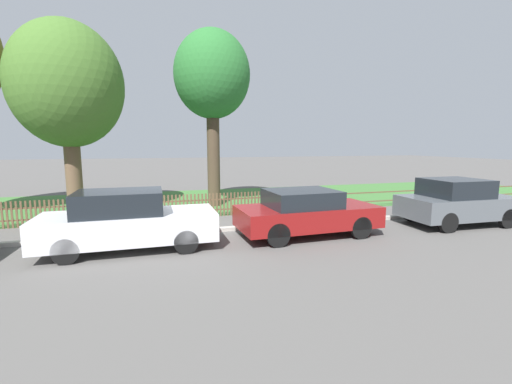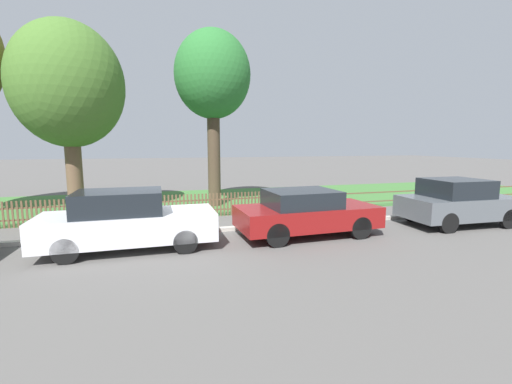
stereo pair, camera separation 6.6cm
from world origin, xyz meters
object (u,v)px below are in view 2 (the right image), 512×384
object	(u,v)px
tree_mid_park	(213,77)
parked_car_red_compact	(458,202)
parked_car_black_saloon	(127,221)
covered_motorcycle	(297,201)
parked_car_navy_estate	(306,212)
tree_behind_motorcycle	(68,86)

from	to	relation	value
tree_mid_park	parked_car_red_compact	bearing A→B (deg)	-39.14
parked_car_black_saloon	covered_motorcycle	world-z (taller)	parked_car_black_saloon
parked_car_black_saloon	tree_mid_park	distance (m)	8.18
parked_car_red_compact	tree_mid_park	bearing A→B (deg)	142.40
parked_car_navy_estate	covered_motorcycle	size ratio (longest dim) A/B	2.22
covered_motorcycle	parked_car_navy_estate	bearing A→B (deg)	-108.58
parked_car_navy_estate	tree_behind_motorcycle	size ratio (longest dim) A/B	0.58
parked_car_red_compact	tree_mid_park	world-z (taller)	tree_mid_park
parked_car_black_saloon	covered_motorcycle	xyz separation A→B (m)	(5.51, 1.89, -0.04)
tree_mid_park	parked_car_navy_estate	bearing A→B (deg)	-72.61
parked_car_navy_estate	covered_motorcycle	xyz separation A→B (m)	(0.49, 1.88, 0.02)
covered_motorcycle	parked_car_black_saloon	bearing A→B (deg)	-165.13
parked_car_black_saloon	tree_behind_motorcycle	distance (m)	7.24
covered_motorcycle	tree_behind_motorcycle	xyz separation A→B (m)	(-7.83, 3.59, 4.16)
covered_motorcycle	tree_behind_motorcycle	bearing A→B (deg)	151.32
parked_car_navy_estate	tree_behind_motorcycle	world-z (taller)	tree_behind_motorcycle
parked_car_navy_estate	parked_car_red_compact	distance (m)	5.51
parked_car_red_compact	covered_motorcycle	size ratio (longest dim) A/B	2.01
covered_motorcycle	tree_mid_park	xyz separation A→B (m)	(-2.31, 3.93, 4.82)
parked_car_navy_estate	parked_car_black_saloon	bearing A→B (deg)	177.84
parked_car_navy_estate	tree_mid_park	world-z (taller)	tree_mid_park
covered_motorcycle	tree_mid_park	world-z (taller)	tree_mid_park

